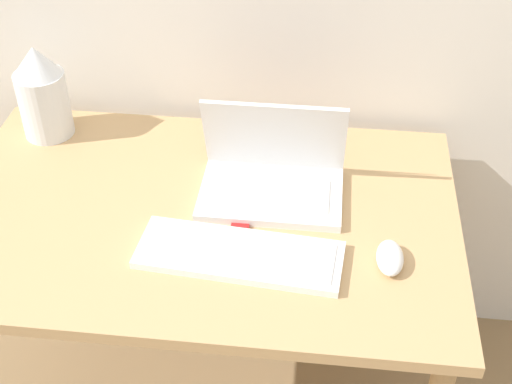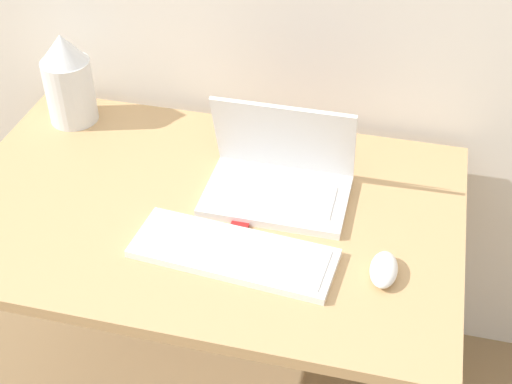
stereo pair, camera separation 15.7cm
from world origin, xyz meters
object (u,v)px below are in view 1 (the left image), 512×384
Objects in this scene: vase at (42,92)px; laptop at (272,174)px; mouse at (390,258)px; mp3_player at (241,223)px; keyboard at (240,255)px.

laptop is at bearing -16.47° from vase.
vase reaches higher than laptop.
vase is (-0.90, 0.41, 0.11)m from mouse.
vase is at bearing 155.52° from mouse.
laptop is 0.15m from mp3_player.
keyboard is 0.32m from mouse.
vase reaches higher than mp3_player.
mp3_player is (-0.01, 0.11, -0.01)m from keyboard.
keyboard is (-0.05, -0.24, -0.04)m from laptop.
mp3_player is (-0.06, -0.14, -0.05)m from laptop.
mp3_player is (-0.34, 0.09, -0.01)m from mouse.
mouse is 0.35m from mp3_player.
laptop is 7.03× the size of mp3_player.
mouse reaches higher than keyboard.
keyboard is 0.11m from mp3_player.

